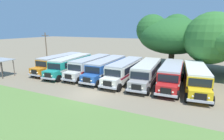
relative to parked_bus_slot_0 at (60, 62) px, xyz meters
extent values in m
plane|color=#84755B|center=(10.91, -7.57, -1.58)|extent=(220.00, 220.00, 0.00)
cube|color=olive|center=(10.91, -15.70, -1.58)|extent=(80.00, 11.76, 0.01)
cube|color=orange|center=(0.00, 0.31, -0.03)|extent=(2.52, 9.20, 2.10)
cube|color=white|center=(0.00, 0.31, -0.20)|extent=(2.55, 9.23, 0.24)
cube|color=black|center=(1.27, 0.61, 0.47)|extent=(0.06, 8.00, 0.80)
cube|color=black|center=(-1.27, 0.60, 0.47)|extent=(0.06, 8.00, 0.80)
cube|color=#B2B2B7|center=(0.00, 0.31, 1.13)|extent=(2.44, 9.10, 0.22)
cube|color=orange|center=(0.01, -4.99, -0.56)|extent=(2.20, 1.40, 1.05)
cube|color=black|center=(0.01, -5.73, -0.53)|extent=(1.10, 0.10, 0.70)
cube|color=#B7B7BC|center=(0.01, -5.77, -0.96)|extent=(2.40, 0.20, 0.24)
cube|color=black|center=(0.01, -4.32, 0.47)|extent=(2.20, 0.06, 0.84)
cube|color=white|center=(-0.01, 4.93, -0.14)|extent=(0.90, 0.06, 1.30)
sphere|color=#EAE5C6|center=(0.71, -5.78, -0.53)|extent=(0.20, 0.20, 0.20)
sphere|color=#EAE5C6|center=(-0.69, -5.78, -0.53)|extent=(0.20, 0.20, 0.20)
cylinder|color=black|center=(1.21, -4.89, -1.08)|extent=(0.28, 1.00, 1.00)
cylinder|color=black|center=(-1.19, -4.90, -1.08)|extent=(0.28, 1.00, 1.00)
cylinder|color=black|center=(1.19, 3.31, -1.08)|extent=(0.28, 1.00, 1.00)
cylinder|color=black|center=(-1.21, 3.30, -1.08)|extent=(0.28, 1.00, 1.00)
cube|color=teal|center=(2.74, -0.22, -0.03)|extent=(3.27, 9.38, 2.10)
cube|color=white|center=(2.74, -0.22, -0.20)|extent=(3.31, 9.40, 0.24)
cube|color=black|center=(3.98, 0.18, 0.47)|extent=(0.72, 7.97, 0.80)
cube|color=black|center=(1.45, -0.03, 0.47)|extent=(0.72, 7.97, 0.80)
cube|color=beige|center=(2.74, -0.22, 1.13)|extent=(3.19, 9.27, 0.22)
cube|color=teal|center=(3.19, -5.50, -0.56)|extent=(2.31, 1.58, 1.05)
cube|color=black|center=(3.26, -6.24, -0.53)|extent=(1.10, 0.19, 0.70)
cube|color=#B7B7BC|center=(3.26, -6.28, -0.96)|extent=(2.41, 0.40, 0.24)
cube|color=black|center=(3.14, -4.84, 0.47)|extent=(2.20, 0.25, 0.84)
cube|color=white|center=(2.35, 4.38, -0.14)|extent=(0.90, 0.14, 1.30)
sphere|color=#EAE5C6|center=(3.96, -6.23, -0.53)|extent=(0.20, 0.20, 0.20)
sphere|color=#EAE5C6|center=(2.56, -6.35, -0.53)|extent=(0.20, 0.20, 0.20)
cylinder|color=black|center=(4.38, -5.30, -1.08)|extent=(0.36, 1.02, 1.00)
cylinder|color=black|center=(1.99, -5.51, -1.08)|extent=(0.36, 1.02, 1.00)
cylinder|color=black|center=(3.68, 2.87, -1.08)|extent=(0.36, 1.02, 1.00)
cylinder|color=black|center=(1.29, 2.66, -1.08)|extent=(0.36, 1.02, 1.00)
cube|color=silver|center=(6.28, 0.43, -0.03)|extent=(2.54, 9.21, 2.10)
cube|color=red|center=(6.28, 0.43, -0.20)|extent=(2.57, 9.23, 0.24)
cube|color=black|center=(7.55, 0.73, 0.47)|extent=(0.07, 8.00, 0.80)
cube|color=black|center=(5.01, 0.72, 0.47)|extent=(0.07, 8.00, 0.80)
cube|color=#B2B2B7|center=(6.28, 0.43, 1.13)|extent=(2.46, 9.11, 0.22)
cube|color=silver|center=(6.31, -4.87, -0.56)|extent=(2.21, 1.41, 1.05)
cube|color=black|center=(6.31, -5.61, -0.53)|extent=(1.10, 0.10, 0.70)
cube|color=#B7B7BC|center=(6.31, -5.65, -0.96)|extent=(2.40, 0.21, 0.24)
cube|color=black|center=(6.30, -4.20, 0.47)|extent=(2.20, 0.07, 0.84)
cube|color=red|center=(6.26, 5.05, -0.14)|extent=(0.90, 0.06, 1.30)
sphere|color=#EAE5C6|center=(7.01, -5.66, -0.53)|extent=(0.20, 0.20, 0.20)
sphere|color=#EAE5C6|center=(5.61, -5.66, -0.53)|extent=(0.20, 0.20, 0.20)
cylinder|color=black|center=(7.51, -4.77, -1.08)|extent=(0.28, 1.00, 1.00)
cylinder|color=black|center=(5.11, -4.78, -1.08)|extent=(0.28, 1.00, 1.00)
cylinder|color=black|center=(7.47, 3.43, -1.08)|extent=(0.28, 1.00, 1.00)
cylinder|color=black|center=(5.07, 3.42, -1.08)|extent=(0.28, 1.00, 1.00)
cube|color=#23519E|center=(9.34, 0.21, -0.03)|extent=(2.63, 9.23, 2.10)
cube|color=silver|center=(9.34, 0.21, -0.20)|extent=(2.66, 9.25, 0.24)
cube|color=black|center=(10.61, 0.53, 0.47)|extent=(0.15, 8.00, 0.80)
cube|color=black|center=(8.07, 0.50, 0.47)|extent=(0.15, 8.00, 0.80)
cube|color=#B2B2B7|center=(9.34, 0.21, 1.13)|extent=(2.55, 9.13, 0.22)
cube|color=#23519E|center=(9.42, -5.09, -0.56)|extent=(2.22, 1.43, 1.05)
cube|color=black|center=(9.43, -5.83, -0.53)|extent=(1.10, 0.12, 0.70)
cube|color=#B7B7BC|center=(9.43, -5.87, -0.96)|extent=(2.40, 0.23, 0.24)
cube|color=black|center=(9.41, -4.42, 0.47)|extent=(2.20, 0.09, 0.84)
cube|color=silver|center=(9.28, 4.83, -0.14)|extent=(0.90, 0.07, 1.30)
sphere|color=#EAE5C6|center=(10.13, -5.87, -0.53)|extent=(0.20, 0.20, 0.20)
sphere|color=#EAE5C6|center=(8.73, -5.89, -0.53)|extent=(0.20, 0.20, 0.20)
cylinder|color=black|center=(10.62, -4.97, -1.08)|extent=(0.29, 1.00, 1.00)
cylinder|color=black|center=(8.22, -5.00, -1.08)|extent=(0.29, 1.00, 1.00)
cylinder|color=black|center=(10.50, 3.23, -1.08)|extent=(0.29, 1.00, 1.00)
cylinder|color=black|center=(8.10, 3.20, -1.08)|extent=(0.29, 1.00, 1.00)
cube|color=silver|center=(12.49, -0.01, -0.03)|extent=(2.50, 9.20, 2.10)
cube|color=maroon|center=(12.49, -0.01, -0.20)|extent=(2.53, 9.22, 0.24)
cube|color=black|center=(13.76, 0.29, 0.47)|extent=(0.04, 8.00, 0.80)
cube|color=black|center=(11.22, 0.29, 0.47)|extent=(0.04, 8.00, 0.80)
cube|color=#B2B2B7|center=(12.49, -0.01, 1.13)|extent=(2.42, 9.10, 0.22)
cube|color=silver|center=(12.49, -5.31, -0.56)|extent=(2.20, 1.40, 1.05)
cube|color=black|center=(12.49, -6.05, -0.53)|extent=(1.10, 0.10, 0.70)
cube|color=#B7B7BC|center=(12.49, -6.09, -0.96)|extent=(2.40, 0.20, 0.24)
cube|color=black|center=(12.49, -4.64, 0.47)|extent=(2.20, 0.06, 0.84)
cube|color=maroon|center=(12.49, 4.61, -0.14)|extent=(0.90, 0.06, 1.30)
sphere|color=#EAE5C6|center=(13.19, -6.10, -0.53)|extent=(0.20, 0.20, 0.20)
sphere|color=#EAE5C6|center=(11.79, -6.10, -0.53)|extent=(0.20, 0.20, 0.20)
cylinder|color=black|center=(13.69, -5.21, -1.08)|extent=(0.28, 1.00, 1.00)
cylinder|color=black|center=(11.29, -5.21, -1.08)|extent=(0.28, 1.00, 1.00)
cylinder|color=black|center=(13.69, 2.99, -1.08)|extent=(0.28, 1.00, 1.00)
cylinder|color=black|center=(11.29, 2.99, -1.08)|extent=(0.28, 1.00, 1.00)
cube|color=#9E9993|center=(15.65, 0.19, -0.03)|extent=(3.02, 9.33, 2.10)
cube|color=#282828|center=(15.65, 0.19, -0.20)|extent=(3.05, 9.35, 0.24)
cube|color=black|center=(16.91, 0.57, 0.47)|extent=(0.50, 7.99, 0.80)
cube|color=black|center=(14.37, 0.42, 0.47)|extent=(0.50, 7.99, 0.80)
cube|color=beige|center=(15.65, 0.19, 1.13)|extent=(2.94, 9.22, 0.22)
cube|color=#9E9993|center=(15.96, -5.10, -0.56)|extent=(2.28, 1.52, 1.05)
cube|color=black|center=(16.00, -5.84, -0.53)|extent=(1.10, 0.16, 0.70)
cube|color=#B7B7BC|center=(16.00, -5.88, -0.96)|extent=(2.41, 0.34, 0.24)
cube|color=black|center=(15.92, -4.43, 0.47)|extent=(2.20, 0.19, 0.84)
cube|color=#282828|center=(15.39, 4.81, -0.14)|extent=(0.90, 0.11, 1.30)
sphere|color=#EAE5C6|center=(16.70, -5.85, -0.53)|extent=(0.20, 0.20, 0.20)
sphere|color=#EAE5C6|center=(15.30, -5.93, -0.53)|extent=(0.20, 0.20, 0.20)
cylinder|color=black|center=(17.15, -4.93, -1.08)|extent=(0.34, 1.01, 1.00)
cylinder|color=black|center=(14.75, -5.07, -1.08)|extent=(0.34, 1.01, 1.00)
cylinder|color=black|center=(16.68, 3.26, -1.08)|extent=(0.34, 1.01, 1.00)
cylinder|color=black|center=(14.29, 3.12, -1.08)|extent=(0.34, 1.01, 1.00)
cube|color=red|center=(18.90, 0.37, -0.03)|extent=(2.91, 9.30, 2.10)
cube|color=white|center=(18.90, 0.37, -0.20)|extent=(2.94, 9.32, 0.24)
cube|color=black|center=(20.15, 0.73, 0.47)|extent=(0.40, 7.99, 0.80)
cube|color=black|center=(17.62, 0.61, 0.47)|extent=(0.40, 7.99, 0.80)
cube|color=#B2B2B7|center=(18.90, 0.37, 1.13)|extent=(2.83, 9.20, 0.22)
cube|color=red|center=(19.14, -4.92, -0.56)|extent=(2.26, 1.50, 1.05)
cube|color=black|center=(19.17, -5.66, -0.53)|extent=(1.10, 0.15, 0.70)
cube|color=#B7B7BC|center=(19.17, -5.70, -0.96)|extent=(2.41, 0.31, 0.24)
cube|color=black|center=(19.11, -4.26, 0.47)|extent=(2.20, 0.16, 0.84)
cube|color=white|center=(18.69, 4.98, -0.14)|extent=(0.90, 0.10, 1.30)
sphere|color=#EAE5C6|center=(19.87, -5.68, -0.53)|extent=(0.20, 0.20, 0.20)
sphere|color=#EAE5C6|center=(18.47, -5.75, -0.53)|extent=(0.20, 0.20, 0.20)
cylinder|color=black|center=(20.33, -4.77, -1.08)|extent=(0.32, 1.01, 1.00)
cylinder|color=black|center=(17.94, -4.88, -1.08)|extent=(0.32, 1.01, 1.00)
cylinder|color=black|center=(19.96, 3.42, -1.08)|extent=(0.32, 1.01, 1.00)
cylinder|color=black|center=(17.57, 3.31, -1.08)|extent=(0.32, 1.01, 1.00)
cube|color=yellow|center=(21.82, 0.16, -0.03)|extent=(3.44, 9.41, 2.10)
cube|color=black|center=(21.82, 0.16, -0.20)|extent=(3.47, 9.43, 0.24)
cube|color=black|center=(23.06, 0.59, 0.47)|extent=(0.86, 7.96, 0.80)
cube|color=black|center=(20.53, 0.33, 0.47)|extent=(0.86, 7.96, 0.80)
cube|color=silver|center=(21.82, 0.16, 1.13)|extent=(3.35, 9.30, 0.22)
cube|color=yellow|center=(22.37, -5.11, -0.56)|extent=(2.33, 1.62, 1.05)
cube|color=black|center=(22.45, -5.85, -0.53)|extent=(1.10, 0.21, 0.70)
cube|color=#B7B7BC|center=(22.45, -5.89, -0.96)|extent=(2.41, 0.45, 0.24)
cube|color=black|center=(22.30, -4.44, 0.47)|extent=(2.19, 0.29, 0.84)
cube|color=black|center=(21.35, 4.76, -0.14)|extent=(0.90, 0.15, 1.30)
sphere|color=#EAE5C6|center=(23.15, -5.82, -0.53)|extent=(0.20, 0.20, 0.20)
sphere|color=#EAE5C6|center=(21.76, -5.97, -0.53)|extent=(0.20, 0.20, 0.20)
cylinder|color=black|center=(23.55, -4.89, -1.08)|extent=(0.38, 1.02, 1.00)
cylinder|color=black|center=(21.17, -5.13, -1.08)|extent=(0.38, 1.02, 1.00)
cylinder|color=black|center=(22.71, 3.27, -1.08)|extent=(0.38, 1.02, 1.00)
cylinder|color=black|center=(20.32, 3.02, -1.08)|extent=(0.38, 1.02, 1.00)
cylinder|color=brown|center=(17.32, 11.60, 0.17)|extent=(1.07, 1.07, 3.51)
ellipsoid|color=#286028|center=(17.32, 11.60, 4.42)|extent=(12.59, 12.80, 6.66)
sphere|color=#286028|center=(20.65, 13.01, 4.17)|extent=(6.16, 6.16, 6.16)
sphere|color=#286028|center=(13.57, 10.45, 5.51)|extent=(5.86, 5.86, 5.86)
sphere|color=#286028|center=(17.32, 15.77, 5.51)|extent=(6.43, 6.43, 6.43)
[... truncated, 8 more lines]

